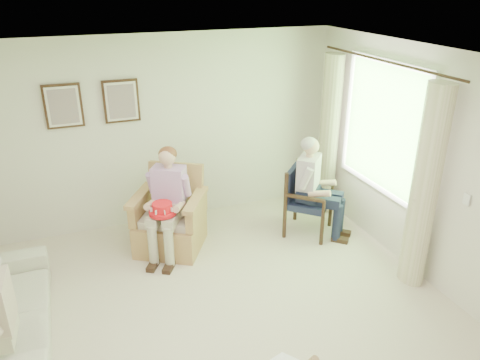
{
  "coord_description": "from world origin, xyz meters",
  "views": [
    {
      "loc": [
        -1.14,
        -3.3,
        3.25
      ],
      "look_at": [
        0.66,
        1.38,
        1.05
      ],
      "focal_mm": 35.0,
      "sensor_mm": 36.0,
      "label": 1
    }
  ],
  "objects_px": {
    "person_wicker": "(170,195)",
    "red_hat": "(162,209)",
    "wicker_armchair": "(169,223)",
    "sofa": "(6,313)",
    "person_dark": "(313,182)",
    "wood_armchair": "(306,196)"
  },
  "relations": [
    {
      "from": "person_wicker",
      "to": "red_hat",
      "type": "bearing_deg",
      "value": -97.53
    },
    {
      "from": "wicker_armchair",
      "to": "person_wicker",
      "type": "relative_size",
      "value": 0.77
    },
    {
      "from": "sofa",
      "to": "person_wicker",
      "type": "xyz_separation_m",
      "value": [
        1.86,
        0.95,
        0.5
      ]
    },
    {
      "from": "sofa",
      "to": "person_dark",
      "type": "distance_m",
      "value": 3.8
    },
    {
      "from": "person_dark",
      "to": "sofa",
      "type": "bearing_deg",
      "value": 143.52
    },
    {
      "from": "sofa",
      "to": "wood_armchair",
      "type": "bearing_deg",
      "value": -76.94
    },
    {
      "from": "person_wicker",
      "to": "person_dark",
      "type": "xyz_separation_m",
      "value": [
        1.85,
        -0.24,
        -0.01
      ]
    },
    {
      "from": "wicker_armchair",
      "to": "person_wicker",
      "type": "bearing_deg",
      "value": -58.89
    },
    {
      "from": "wood_armchair",
      "to": "red_hat",
      "type": "distance_m",
      "value": 2.0
    },
    {
      "from": "wicker_armchair",
      "to": "person_dark",
      "type": "relative_size",
      "value": 0.78
    },
    {
      "from": "red_hat",
      "to": "person_wicker",
      "type": "bearing_deg",
      "value": 51.36
    },
    {
      "from": "sofa",
      "to": "person_dark",
      "type": "xyz_separation_m",
      "value": [
        3.71,
        0.71,
        0.49
      ]
    },
    {
      "from": "person_dark",
      "to": "red_hat",
      "type": "xyz_separation_m",
      "value": [
        -1.98,
        0.07,
        -0.07
      ]
    },
    {
      "from": "wicker_armchair",
      "to": "red_hat",
      "type": "relative_size",
      "value": 3.21
    },
    {
      "from": "wicker_armchair",
      "to": "person_dark",
      "type": "bearing_deg",
      "value": 19.51
    },
    {
      "from": "wicker_armchair",
      "to": "red_hat",
      "type": "distance_m",
      "value": 0.5
    },
    {
      "from": "person_wicker",
      "to": "red_hat",
      "type": "distance_m",
      "value": 0.23
    },
    {
      "from": "person_dark",
      "to": "red_hat",
      "type": "relative_size",
      "value": 4.11
    },
    {
      "from": "red_hat",
      "to": "sofa",
      "type": "bearing_deg",
      "value": -155.58
    },
    {
      "from": "wicker_armchair",
      "to": "sofa",
      "type": "bearing_deg",
      "value": -118.51
    },
    {
      "from": "wood_armchair",
      "to": "person_dark",
      "type": "xyz_separation_m",
      "value": [
        0.0,
        -0.15,
        0.28
      ]
    },
    {
      "from": "wicker_armchair",
      "to": "wood_armchair",
      "type": "xyz_separation_m",
      "value": [
        1.85,
        -0.23,
        0.17
      ]
    }
  ]
}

